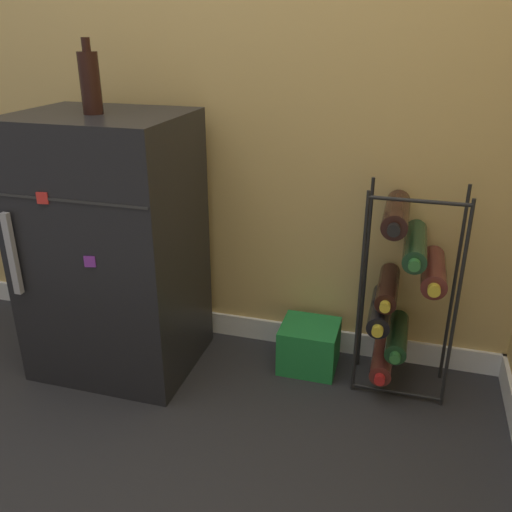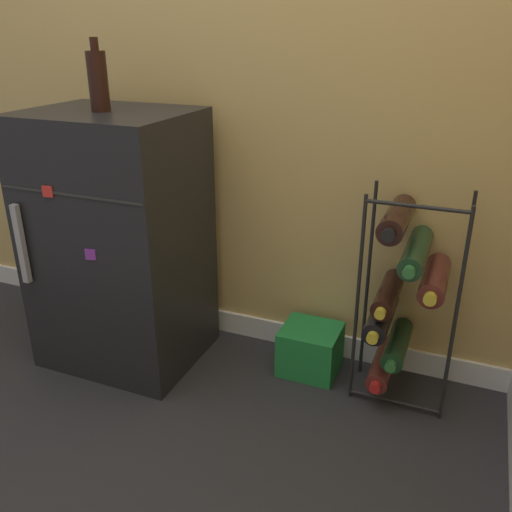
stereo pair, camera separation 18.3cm
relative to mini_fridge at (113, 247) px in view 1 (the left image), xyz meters
name	(u,v)px [view 1 (the left image)]	position (x,y,z in m)	size (l,w,h in m)	color
ground_plane	(211,421)	(0.45, -0.25, -0.46)	(14.00, 14.00, 0.00)	#28282B
wall_back	(260,7)	(0.45, 0.32, 0.78)	(6.88, 0.07, 2.50)	tan
mini_fridge	(113,247)	(0.00, 0.00, 0.00)	(0.55, 0.48, 0.93)	black
wine_rack	(400,287)	(0.99, 0.13, -0.08)	(0.31, 0.33, 0.73)	black
soda_box	(309,346)	(0.69, 0.15, -0.38)	(0.21, 0.19, 0.17)	#1E7F38
fridge_top_bottle	(90,82)	(0.00, -0.02, 0.56)	(0.06, 0.06, 0.23)	black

